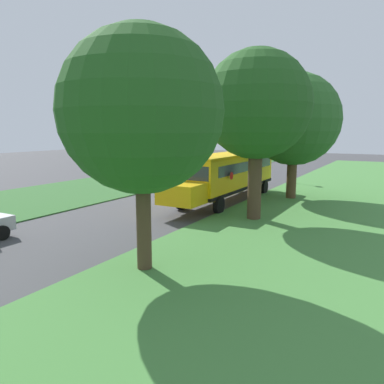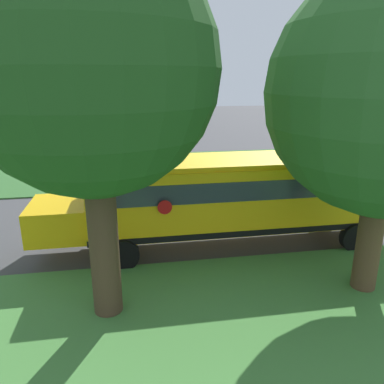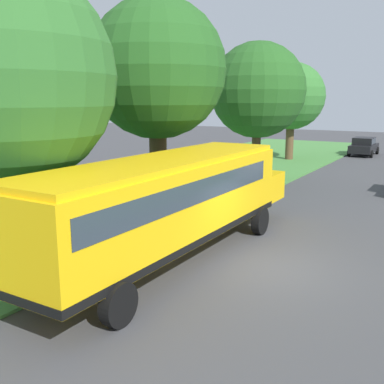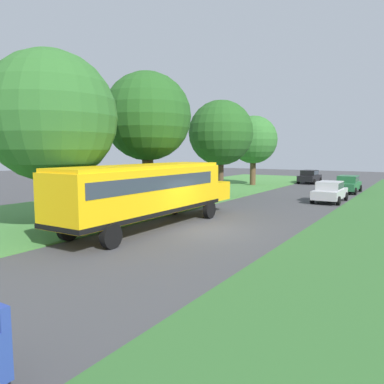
{
  "view_description": "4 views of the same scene",
  "coord_description": "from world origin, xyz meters",
  "views": [
    {
      "loc": [
        -12.96,
        21.79,
        4.69
      ],
      "look_at": [
        -2.5,
        3.29,
        1.18
      ],
      "focal_mm": 35.0,
      "sensor_mm": 36.0,
      "label": 1
    },
    {
      "loc": [
        -14.82,
        2.59,
        5.84
      ],
      "look_at": [
        -1.06,
        0.26,
        1.49
      ],
      "focal_mm": 35.0,
      "sensor_mm": 36.0,
      "label": 2
    },
    {
      "loc": [
        4.39,
        -11.79,
        4.82
      ],
      "look_at": [
        -2.76,
        0.16,
        1.93
      ],
      "focal_mm": 42.0,
      "sensor_mm": 36.0,
      "label": 3
    },
    {
      "loc": [
        8.78,
        -15.46,
        3.84
      ],
      "look_at": [
        -0.56,
        -0.5,
        1.89
      ],
      "focal_mm": 35.0,
      "sensor_mm": 36.0,
      "label": 4
    }
  ],
  "objects": [
    {
      "name": "car_green_middle",
      "position": [
        2.8,
        21.16,
        0.88
      ],
      "size": [
        2.02,
        4.4,
        1.56
      ],
      "color": "#236038",
      "rests_on": "ground"
    },
    {
      "name": "school_bus",
      "position": [
        -2.8,
        -0.97,
        1.92
      ],
      "size": [
        2.84,
        12.42,
        3.16
      ],
      "color": "yellow",
      "rests_on": "ground"
    },
    {
      "name": "oak_tree_across_road",
      "position": [
        -7.26,
        22.91,
        5.13
      ],
      "size": [
        5.2,
        5.2,
        7.65
      ],
      "color": "brown",
      "rests_on": "ground"
    },
    {
      "name": "car_black_furthest",
      "position": [
        -2.8,
        29.37,
        0.88
      ],
      "size": [
        2.02,
        4.4,
        1.56
      ],
      "color": "black",
      "rests_on": "ground"
    },
    {
      "name": "oak_tree_roadside_mid",
      "position": [
        -6.16,
        3.34,
        5.89
      ],
      "size": [
        5.55,
        5.55,
        8.77
      ],
      "color": "#4C3826",
      "rests_on": "ground"
    },
    {
      "name": "car_silver_nearest",
      "position": [
        2.8,
        13.65,
        0.88
      ],
      "size": [
        2.02,
        4.4,
        1.56
      ],
      "color": "#B7B7BC",
      "rests_on": "ground"
    },
    {
      "name": "oak_tree_beside_bus",
      "position": [
        -6.55,
        -3.84,
        5.55
      ],
      "size": [
        6.19,
        6.19,
        8.53
      ],
      "color": "brown",
      "rests_on": "ground"
    },
    {
      "name": "oak_tree_far_end",
      "position": [
        -5.62,
        12.15,
        5.34
      ],
      "size": [
        5.3,
        5.3,
        7.95
      ],
      "color": "#4C3826",
      "rests_on": "ground"
    },
    {
      "name": "ground_plane",
      "position": [
        0.0,
        0.0,
        0.0
      ],
      "size": [
        120.0,
        120.0,
        0.0
      ],
      "primitive_type": "plane",
      "color": "#424244"
    },
    {
      "name": "grass_verge",
      "position": [
        -10.0,
        0.0,
        0.04
      ],
      "size": [
        12.0,
        80.0,
        0.08
      ],
      "primitive_type": "cube",
      "color": "#47843D",
      "rests_on": "ground"
    }
  ]
}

